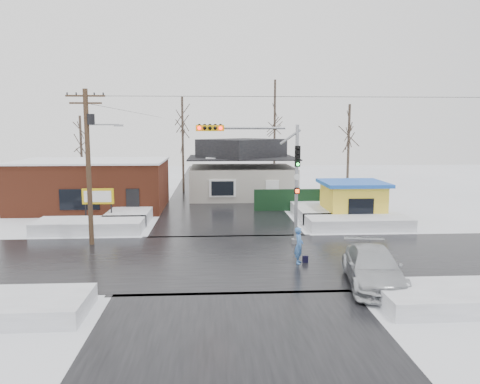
{
  "coord_description": "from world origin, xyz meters",
  "views": [
    {
      "loc": [
        -0.86,
        -23.76,
        6.85
      ],
      "look_at": [
        0.76,
        3.92,
        3.0
      ],
      "focal_mm": 35.0,
      "sensor_mm": 36.0,
      "label": 1
    }
  ],
  "objects": [
    {
      "name": "tree_far_west",
      "position": [
        -14.0,
        24.0,
        6.36
      ],
      "size": [
        3.0,
        3.0,
        8.0
      ],
      "color": "#332821",
      "rests_on": "ground"
    },
    {
      "name": "snowbank_ne",
      "position": [
        9.0,
        7.0,
        0.4
      ],
      "size": [
        7.0,
        3.0,
        0.8
      ],
      "primitive_type": "cube",
      "color": "white",
      "rests_on": "ground"
    },
    {
      "name": "utility_pole",
      "position": [
        -7.93,
        3.5,
        5.11
      ],
      "size": [
        3.15,
        0.44,
        9.0
      ],
      "color": "#382619",
      "rests_on": "ground"
    },
    {
      "name": "snowbank_nside_e",
      "position": [
        7.0,
        12.0,
        0.4
      ],
      "size": [
        3.0,
        8.0,
        0.8
      ],
      "primitive_type": "cube",
      "color": "white",
      "rests_on": "ground"
    },
    {
      "name": "car",
      "position": [
        6.06,
        -4.49,
        0.8
      ],
      "size": [
        3.07,
        5.78,
        1.6
      ],
      "primitive_type": "imported",
      "rotation": [
        0.0,
        0.0,
        -0.16
      ],
      "color": "#BABEC2",
      "rests_on": "ground"
    },
    {
      "name": "road_ns",
      "position": [
        0.0,
        0.0,
        0.01
      ],
      "size": [
        10.0,
        120.0,
        0.02
      ],
      "primitive_type": "cube",
      "color": "black",
      "rests_on": "ground"
    },
    {
      "name": "tree_far_right",
      "position": [
        12.0,
        20.0,
        7.16
      ],
      "size": [
        3.0,
        3.0,
        9.0
      ],
      "color": "#332821",
      "rests_on": "ground"
    },
    {
      "name": "shopping_bag",
      "position": [
        3.8,
        -0.94,
        0.17
      ],
      "size": [
        0.29,
        0.14,
        0.35
      ],
      "primitive_type": "cube",
      "rotation": [
        0.0,
        0.0,
        0.08
      ],
      "color": "black",
      "rests_on": "ground"
    },
    {
      "name": "road_ew",
      "position": [
        0.0,
        0.0,
        0.01
      ],
      "size": [
        120.0,
        10.0,
        0.02
      ],
      "primitive_type": "cube",
      "color": "black",
      "rests_on": "ground"
    },
    {
      "name": "snowbank_nw",
      "position": [
        -9.0,
        7.0,
        0.4
      ],
      "size": [
        7.0,
        3.0,
        0.8
      ],
      "primitive_type": "cube",
      "color": "white",
      "rests_on": "ground"
    },
    {
      "name": "traffic_signal",
      "position": [
        2.43,
        2.97,
        4.54
      ],
      "size": [
        6.05,
        0.68,
        7.0
      ],
      "color": "gray",
      "rests_on": "ground"
    },
    {
      "name": "tree_far_mid",
      "position": [
        6.0,
        28.0,
        9.54
      ],
      "size": [
        3.0,
        3.0,
        12.0
      ],
      "color": "#332821",
      "rests_on": "ground"
    },
    {
      "name": "pedestrian",
      "position": [
        3.45,
        -1.01,
        0.92
      ],
      "size": [
        0.62,
        0.77,
        1.85
      ],
      "primitive_type": "imported",
      "rotation": [
        0.0,
        0.0,
        1.27
      ],
      "color": "#457AC3",
      "rests_on": "ground"
    },
    {
      "name": "fence",
      "position": [
        6.5,
        14.0,
        0.9
      ],
      "size": [
        8.0,
        0.12,
        1.8
      ],
      "primitive_type": "cube",
      "color": "black",
      "rests_on": "ground"
    },
    {
      "name": "ground",
      "position": [
        0.0,
        0.0,
        0.0
      ],
      "size": [
        120.0,
        120.0,
        0.0
      ],
      "primitive_type": "plane",
      "color": "white",
      "rests_on": "ground"
    },
    {
      "name": "tree_far_left",
      "position": [
        -4.0,
        26.0,
        7.95
      ],
      "size": [
        3.0,
        3.0,
        10.0
      ],
      "color": "#332821",
      "rests_on": "ground"
    },
    {
      "name": "snowbank_nside_w",
      "position": [
        -7.0,
        12.0,
        0.4
      ],
      "size": [
        3.0,
        8.0,
        0.8
      ],
      "primitive_type": "cube",
      "color": "white",
      "rests_on": "ground"
    },
    {
      "name": "house",
      "position": [
        2.0,
        22.0,
        2.62
      ],
      "size": [
        10.4,
        8.4,
        5.76
      ],
      "color": "#B2ACA0",
      "rests_on": "ground"
    },
    {
      "name": "marquee_sign",
      "position": [
        -9.0,
        9.49,
        1.92
      ],
      "size": [
        2.2,
        0.21,
        2.55
      ],
      "color": "black",
      "rests_on": "ground"
    },
    {
      "name": "brick_building",
      "position": [
        -11.0,
        15.99,
        2.08
      ],
      "size": [
        12.2,
        8.2,
        4.12
      ],
      "color": "brown",
      "rests_on": "ground"
    },
    {
      "name": "kiosk",
      "position": [
        9.5,
        9.99,
        1.46
      ],
      "size": [
        4.6,
        4.6,
        2.88
      ],
      "color": "yellow",
      "rests_on": "ground"
    },
    {
      "name": "snowbank_se",
      "position": [
        9.0,
        -7.0,
        0.35
      ],
      "size": [
        7.0,
        3.0,
        0.7
      ],
      "primitive_type": "cube",
      "color": "white",
      "rests_on": "ground"
    }
  ]
}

